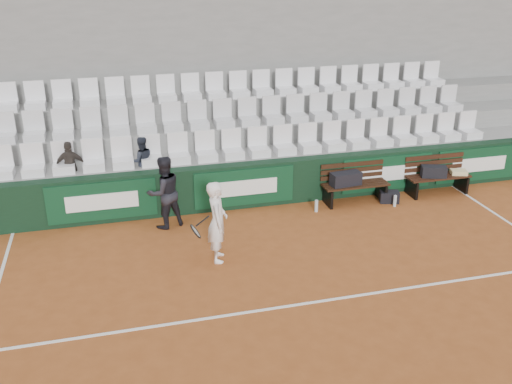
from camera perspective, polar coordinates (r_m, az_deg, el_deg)
The scene contains 22 objects.
ground at distance 9.42m, azimuth 5.64°, elevation -10.96°, with size 80.00×80.00×0.00m, color #9B4F23.
court_baseline at distance 9.41m, azimuth 5.64°, elevation -10.94°, with size 18.00×0.06×0.01m, color white.
back_barrier at distance 12.58m, azimuth -0.16°, elevation 0.79°, with size 18.00×0.34×1.00m.
grandstand_tier_front at distance 13.14m, azimuth -1.14°, elevation 1.75°, with size 18.00×0.95×1.00m, color gray.
grandstand_tier_mid at distance 13.94m, azimuth -2.07°, elevation 3.97°, with size 18.00×0.95×1.45m, color gray.
grandstand_tier_back at distance 14.75m, azimuth -2.90°, elevation 5.95°, with size 18.00×0.95×1.90m, color gray.
grandstand_rear_wall at distance 15.04m, azimuth -3.50°, elevation 11.18°, with size 18.00×0.30×4.40m, color gray.
seat_row_front at distance 12.71m, azimuth -0.98°, elevation 4.91°, with size 11.90×0.44×0.63m, color white.
seat_row_mid at distance 13.47m, azimuth -1.96°, elevation 7.93°, with size 11.90×0.44×0.63m, color silver.
seat_row_back at distance 14.27m, azimuth -2.85°, elevation 10.62°, with size 11.90×0.44×0.63m, color white.
bench_left at distance 13.02m, azimuth 9.87°, elevation -0.10°, with size 1.50×0.56×0.45m, color black.
bench_right at distance 13.96m, azimuth 17.66°, elevation 0.72°, with size 1.50×0.56×0.45m, color #341A0F.
sports_bag_left at distance 12.79m, azimuth 8.97°, elevation 1.31°, with size 0.68×0.29×0.29m, color black.
sports_bag_right at distance 13.73m, azimuth 17.35°, elevation 1.97°, with size 0.56×0.26×0.26m, color black.
towel at distance 14.11m, azimuth 19.61°, elevation 1.88°, with size 0.36×0.26×0.10m, color beige.
sports_bag_ground at distance 13.23m, azimuth 13.18°, elevation -0.47°, with size 0.42×0.26×0.26m, color black.
water_bottle_near at distance 12.47m, azimuth 6.06°, elevation -1.39°, with size 0.08×0.08×0.27m, color silver.
water_bottle_far at distance 13.03m, azimuth 13.72°, elevation -0.87°, with size 0.07×0.07×0.26m, color #B1C0C8.
tennis_player at distance 10.26m, azimuth -3.91°, elevation -2.98°, with size 0.72×0.61×1.53m.
ball_kid at distance 11.64m, azimuth -9.16°, elevation -0.04°, with size 0.74×0.57×1.52m, color black.
spectator_b at distance 12.40m, azimuth -18.29°, elevation 4.39°, with size 0.64×0.27×1.09m, color #322D28.
spectator_c at distance 12.38m, azimuth -11.50°, elevation 5.03°, with size 0.52×0.41×1.07m, color #202530.
Camera 1 is at (-2.85, -7.31, 5.21)m, focal length 40.00 mm.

